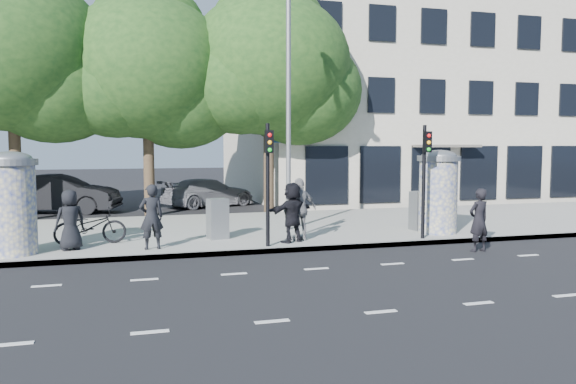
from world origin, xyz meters
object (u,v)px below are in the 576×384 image
object	(u,v)px
traffic_pole_near	(268,172)
ad_column_right	(438,190)
ped_a	(70,220)
ped_f	(292,212)
car_right	(208,193)
man_road	(479,220)
ped_e	(300,209)
ad_column_left	(11,201)
ped_b	(151,217)
cabinet_left	(218,219)
traffic_pole_far	(425,169)
cabinet_right	(420,211)
car_mid	(59,194)
bicycle	(90,226)
street_lamp	(289,88)

from	to	relation	value
traffic_pole_near	ad_column_right	bearing A→B (deg)	8.89
ped_a	ped_f	size ratio (longest dim) A/B	0.93
ped_f	car_right	size ratio (longest dim) A/B	0.38
ped_f	car_right	xyz separation A→B (m)	(-0.90, 11.27, -0.35)
ad_column_right	ped_f	world-z (taller)	ad_column_right
ped_a	man_road	bearing A→B (deg)	143.78
ped_a	ped_e	world-z (taller)	ped_e
car_right	traffic_pole_near	bearing A→B (deg)	156.10
ad_column_left	man_road	size ratio (longest dim) A/B	1.50
ad_column_left	car_right	world-z (taller)	ad_column_left
ped_b	ped_e	world-z (taller)	ped_e
ped_a	cabinet_left	distance (m)	4.14
traffic_pole_far	cabinet_left	world-z (taller)	traffic_pole_far
ped_f	cabinet_right	xyz separation A→B (m)	(4.75, 1.14, -0.23)
ped_e	ad_column_right	bearing A→B (deg)	168.11
ad_column_right	traffic_pole_far	world-z (taller)	traffic_pole_far
traffic_pole_far	car_right	xyz separation A→B (m)	(-4.88, 11.76, -1.56)
ped_a	man_road	distance (m)	11.14
car_right	ad_column_right	bearing A→B (deg)	-175.85
traffic_pole_far	car_mid	world-z (taller)	traffic_pole_far
ad_column_right	bicycle	world-z (taller)	ad_column_right
cabinet_left	bicycle	bearing A→B (deg)	165.50
traffic_pole_far	street_lamp	world-z (taller)	street_lamp
traffic_pole_far	ped_f	xyz separation A→B (m)	(-3.97, 0.49, -1.21)
street_lamp	cabinet_left	size ratio (longest dim) A/B	6.61
ped_f	ped_e	bearing A→B (deg)	-172.05
cabinet_right	ped_f	bearing A→B (deg)	-177.33
ad_column_right	ped_b	world-z (taller)	ad_column_right
street_lamp	man_road	size ratio (longest dim) A/B	4.53
ped_e	bicycle	distance (m)	6.00
ad_column_right	ped_f	size ratio (longest dim) A/B	1.52
ped_e	cabinet_left	distance (m)	2.50
traffic_pole_far	bicycle	distance (m)	9.85
ad_column_left	bicycle	size ratio (longest dim) A/B	1.35
ped_b	cabinet_right	size ratio (longest dim) A/B	1.38
cabinet_right	traffic_pole_near	bearing A→B (deg)	-174.50
ped_f	street_lamp	bearing A→B (deg)	-128.57
street_lamp	ped_b	distance (m)	6.34
bicycle	ped_e	bearing A→B (deg)	-104.68
traffic_pole_near	bicycle	size ratio (longest dim) A/B	1.74
traffic_pole_far	cabinet_right	world-z (taller)	traffic_pole_far
ped_a	man_road	xyz separation A→B (m)	(10.86, -2.48, -0.08)
ad_column_left	ped_b	bearing A→B (deg)	-3.89
street_lamp	car_mid	world-z (taller)	street_lamp
traffic_pole_near	ped_b	distance (m)	3.38
ad_column_left	cabinet_right	xyz separation A→B (m)	(12.17, 0.92, -0.75)
traffic_pole_near	cabinet_left	world-z (taller)	traffic_pole_near
ped_f	man_road	distance (m)	5.22
ad_column_left	bicycle	world-z (taller)	ad_column_left
ad_column_right	car_mid	distance (m)	16.08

